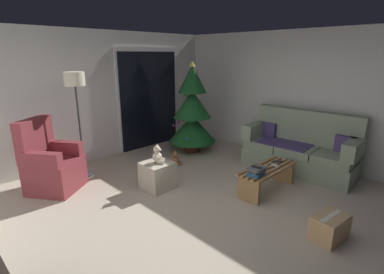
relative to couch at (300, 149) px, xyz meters
name	(u,v)px	position (x,y,z in m)	size (l,w,h in m)	color
ground_plane	(208,214)	(-2.32, 0.13, -0.40)	(7.00, 7.00, 0.00)	#B2A38E
wall_back	(92,97)	(-2.32, 3.19, 0.85)	(5.72, 0.12, 2.50)	silver
wall_right	(311,98)	(0.54, 0.13, 0.85)	(0.12, 6.00, 2.50)	silver
patio_door_frame	(149,98)	(-1.00, 3.12, 0.70)	(1.60, 0.02, 2.20)	silver
patio_door_glass	(150,100)	(-1.00, 3.10, 0.65)	(1.50, 0.02, 2.10)	black
couch	(300,149)	(0.00, 0.00, 0.00)	(0.90, 1.98, 1.08)	gray
coffee_table	(267,175)	(-1.15, -0.03, -0.14)	(1.10, 0.40, 0.39)	#9E7547
remote_graphite	(277,161)	(-0.84, -0.02, 0.00)	(0.04, 0.16, 0.02)	#333338
remote_white	(262,167)	(-1.21, 0.02, 0.00)	(0.04, 0.16, 0.02)	silver
remote_silver	(275,165)	(-1.01, -0.08, 0.00)	(0.04, 0.16, 0.02)	#ADADB2
book_stack	(256,171)	(-1.52, -0.07, 0.05)	(0.27, 0.21, 0.13)	#285684
cell_phone	(257,167)	(-1.53, -0.08, 0.12)	(0.07, 0.14, 0.01)	black
christmas_tree	(192,112)	(-0.60, 2.15, 0.46)	(1.01, 1.01, 1.92)	#4C1E19
armchair	(51,165)	(-3.48, 2.35, 0.00)	(0.95, 0.96, 1.13)	maroon
floor_lamp	(76,89)	(-2.90, 2.52, 1.11)	(0.32, 0.32, 1.78)	#2D2D30
ottoman	(158,175)	(-2.29, 1.23, -0.19)	(0.44, 0.44, 0.43)	#B2A893
teddy_bear_cream	(158,155)	(-2.28, 1.23, 0.15)	(0.21, 0.22, 0.29)	beige
teddy_bear_chestnut_by_tree	(176,159)	(-1.43, 1.77, -0.28)	(0.21, 0.21, 0.29)	brown
cardboard_box_taped_mid_floor	(329,227)	(-1.70, -1.19, -0.25)	(0.47, 0.34, 0.29)	tan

